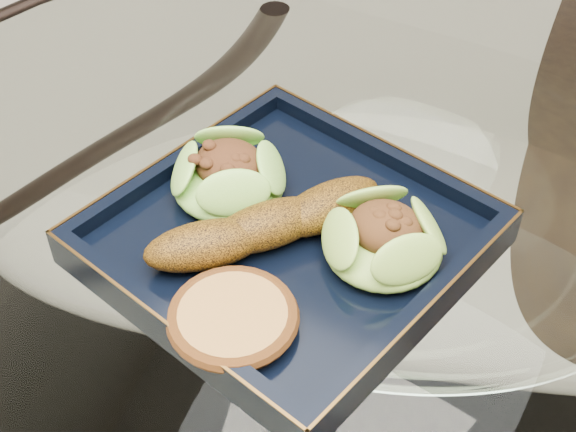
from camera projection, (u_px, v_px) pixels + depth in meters
The scene contains 6 objects.
dining_table at pixel (370, 351), 0.79m from camera, with size 1.13×1.13×0.77m.
navy_plate at pixel (288, 243), 0.65m from camera, with size 0.27×0.27×0.02m, color black.
lettuce_wrap_left at pixel (229, 178), 0.67m from camera, with size 0.09×0.09×0.03m, color #5B9F2E.
lettuce_wrap_right at pixel (383, 242), 0.62m from camera, with size 0.09×0.09×0.03m, color #70A32F.
roasted_plantain at pixel (268, 225), 0.63m from camera, with size 0.19×0.04×0.04m, color #643E0A.
crumb_patty at pixel (233, 319), 0.57m from camera, with size 0.08×0.08×0.02m, color #BC7E3E.
Camera 1 is at (0.18, -0.45, 1.24)m, focal length 50.00 mm.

